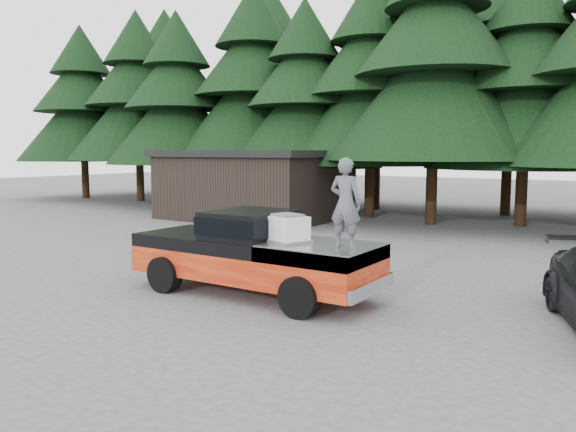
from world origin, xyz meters
The scene contains 7 objects.
ground centered at (0.00, 0.00, 0.00)m, with size 120.00×120.00×0.00m, color #474749.
pickup_truck centered at (-0.14, 0.09, 0.67)m, with size 6.00×2.04×1.33m, color #DD481C, non-canonical shape.
truck_cab centered at (-0.24, 0.09, 1.62)m, with size 1.66×1.90×0.59m, color black.
air_compressor centered at (0.92, -0.12, 1.60)m, with size 0.79×0.65×0.54m, color silver.
man_on_bed centered at (2.29, -0.11, 2.23)m, with size 0.66×0.43×1.81m, color #4D4D54.
utility_building centered at (-9.00, 12.00, 1.67)m, with size 8.40×6.40×3.30m.
treeline centered at (0.42, 17.20, 7.72)m, with size 60.15×16.05×17.50m.
Camera 1 is at (7.42, -9.96, 3.25)m, focal length 35.00 mm.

